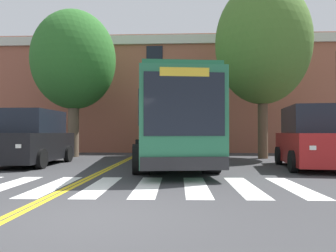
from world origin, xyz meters
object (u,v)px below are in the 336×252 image
Objects in this scene: street_tree_curbside_large at (262,43)px; city_bus at (168,122)px; street_tree_curbside_small at (74,60)px; car_red_far_lane at (313,139)px; car_tan_behind_bus at (183,140)px; car_black_near_lane at (33,139)px.

city_bus is at bearing -146.43° from street_tree_curbside_large.
street_tree_curbside_large is 1.13× the size of street_tree_curbside_small.
car_tan_behind_bus is (-5.01, 9.73, -0.26)m from car_red_far_lane.
street_tree_curbside_small is at bearing 154.02° from car_red_far_lane.
street_tree_curbside_large is (10.61, 3.96, 5.02)m from car_black_near_lane.
car_black_near_lane is 1.02× the size of car_tan_behind_bus.
car_tan_behind_bus is at bearing 34.88° from street_tree_curbside_small.
car_tan_behind_bus is at bearing 130.72° from street_tree_curbside_large.
street_tree_curbside_large is at bearing -3.64° from street_tree_curbside_small.
car_tan_behind_bus is 8.39m from street_tree_curbside_large.
car_black_near_lane is 6.37m from street_tree_curbside_small.
city_bus is at bearing -94.36° from car_tan_behind_bus.
city_bus is at bearing 7.09° from car_black_near_lane.
street_tree_curbside_small is at bearing 87.76° from car_black_near_lane.
car_red_far_lane is 6.95m from street_tree_curbside_large.
street_tree_curbside_large is at bearing -49.28° from car_tan_behind_bus.
street_tree_curbside_large is 10.47m from street_tree_curbside_small.
car_black_near_lane is 0.50× the size of street_tree_curbside_large.
car_tan_behind_bus is 0.56× the size of street_tree_curbside_small.
city_bus is 1.36× the size of street_tree_curbside_small.
car_tan_behind_bus is at bearing 117.22° from car_red_far_lane.
street_tree_curbside_large is (-0.74, 4.78, 4.99)m from car_red_far_lane.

